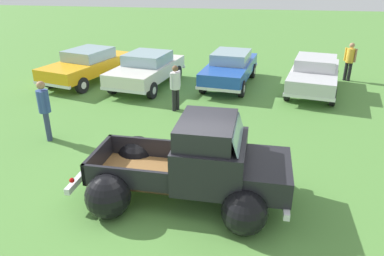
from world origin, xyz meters
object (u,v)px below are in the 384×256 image
(show_car_0, at_px, (88,64))
(show_car_2, at_px, (230,67))
(spectator_0, at_px, (175,85))
(spectator_2, at_px, (350,59))
(spectator_1, at_px, (44,107))
(lane_cone_0, at_px, (243,148))
(vintage_pickup_truck, at_px, (199,169))
(show_car_3, at_px, (314,74))
(show_car_1, at_px, (147,69))

(show_car_0, relative_size, show_car_2, 1.04)
(spectator_0, bearing_deg, spectator_2, 63.87)
(show_car_0, distance_m, show_car_2, 6.34)
(show_car_0, bearing_deg, spectator_1, 28.11)
(spectator_0, distance_m, spectator_1, 4.45)
(spectator_0, relative_size, lane_cone_0, 2.62)
(show_car_2, height_order, spectator_2, spectator_2)
(vintage_pickup_truck, xyz_separation_m, show_car_3, (3.56, 8.28, 0.02))
(vintage_pickup_truck, bearing_deg, show_car_1, 114.90)
(spectator_0, distance_m, spectator_2, 8.51)
(show_car_0, distance_m, spectator_0, 5.47)
(show_car_2, height_order, lane_cone_0, show_car_2)
(show_car_3, distance_m, lane_cone_0, 6.78)
(vintage_pickup_truck, bearing_deg, show_car_0, 128.65)
(show_car_0, bearing_deg, show_car_2, 109.88)
(vintage_pickup_truck, xyz_separation_m, lane_cone_0, (0.92, 2.05, -0.45))
(show_car_0, relative_size, show_car_1, 1.07)
(show_car_3, bearing_deg, show_car_0, -78.14)
(show_car_3, bearing_deg, show_car_1, -75.52)
(vintage_pickup_truck, height_order, spectator_2, vintage_pickup_truck)
(show_car_2, bearing_deg, vintage_pickup_truck, 7.37)
(show_car_2, distance_m, spectator_1, 8.16)
(vintage_pickup_truck, distance_m, show_car_1, 8.66)
(show_car_1, bearing_deg, lane_cone_0, 46.35)
(vintage_pickup_truck, bearing_deg, lane_cone_0, 67.54)
(show_car_0, distance_m, spectator_2, 11.71)
(show_car_2, relative_size, lane_cone_0, 7.42)
(show_car_2, xyz_separation_m, lane_cone_0, (0.81, -6.72, -0.47))
(spectator_0, height_order, spectator_2, spectator_2)
(show_car_0, height_order, show_car_2, same)
(vintage_pickup_truck, height_order, show_car_3, vintage_pickup_truck)
(show_car_0, distance_m, show_car_3, 9.76)
(show_car_1, xyz_separation_m, lane_cone_0, (4.32, -5.92, -0.47))
(spectator_2, bearing_deg, show_car_3, 168.14)
(spectator_1, bearing_deg, show_car_1, -132.73)
(spectator_1, height_order, spectator_2, spectator_1)
(show_car_1, xyz_separation_m, spectator_2, (8.73, 2.29, 0.19))
(show_car_1, bearing_deg, show_car_0, -86.28)
(show_car_2, bearing_deg, show_car_1, -69.00)
(spectator_0, bearing_deg, show_car_3, 58.25)
(show_car_2, bearing_deg, lane_cone_0, 14.99)
(spectator_0, height_order, spectator_1, spectator_1)
(show_car_2, relative_size, show_car_3, 1.02)
(show_car_0, height_order, show_car_3, same)
(show_car_3, relative_size, spectator_1, 2.52)
(show_car_2, relative_size, spectator_2, 2.73)
(show_car_0, relative_size, show_car_3, 1.06)
(spectator_0, relative_size, spectator_2, 0.96)
(vintage_pickup_truck, distance_m, show_car_0, 10.35)
(spectator_1, bearing_deg, show_car_0, -105.49)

